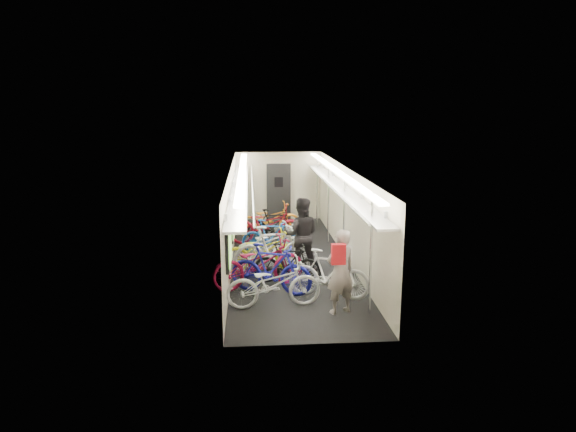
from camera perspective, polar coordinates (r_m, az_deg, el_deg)
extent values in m
plane|color=black|center=(13.61, 0.16, -4.80)|extent=(10.00, 10.00, 0.00)
plane|color=white|center=(13.12, 0.17, 5.29)|extent=(10.00, 10.00, 0.00)
plane|color=beige|center=(13.29, -6.30, 0.05)|extent=(0.00, 10.00, 10.00)
plane|color=beige|center=(13.51, 6.52, 0.25)|extent=(0.00, 10.00, 10.00)
plane|color=beige|center=(18.23, -1.06, 3.36)|extent=(3.00, 0.00, 3.00)
plane|color=beige|center=(8.51, 2.80, -6.74)|extent=(3.00, 0.00, 3.00)
cube|color=black|center=(10.16, -6.67, -3.38)|extent=(0.06, 1.10, 0.80)
cube|color=#B1D95F|center=(10.16, -6.44, -3.38)|extent=(0.02, 0.96, 0.66)
cube|color=black|center=(12.30, -6.27, -0.67)|extent=(0.06, 1.10, 0.80)
cube|color=#B1D95F|center=(12.30, -6.08, -0.67)|extent=(0.02, 0.96, 0.66)
cube|color=black|center=(14.45, -5.99, 1.23)|extent=(0.06, 1.10, 0.80)
cube|color=#B1D95F|center=(14.45, -5.83, 1.23)|extent=(0.02, 0.96, 0.66)
cube|color=black|center=(16.62, -5.78, 2.64)|extent=(0.06, 1.10, 0.80)
cube|color=#B1D95F|center=(16.62, -5.64, 2.64)|extent=(0.02, 0.96, 0.66)
cube|color=yellow|center=(11.21, -6.40, -1.65)|extent=(0.02, 0.22, 0.30)
cube|color=yellow|center=(13.36, -6.08, 0.57)|extent=(0.02, 0.22, 0.30)
cube|color=yellow|center=(15.52, -5.84, 2.17)|extent=(0.02, 0.22, 0.30)
cube|color=black|center=(18.20, -1.04, 2.71)|extent=(0.85, 0.08, 2.00)
cube|color=#999BA0|center=(13.15, -5.41, 3.14)|extent=(0.40, 9.70, 0.05)
cube|color=#999BA0|center=(13.35, 5.66, 3.26)|extent=(0.40, 9.70, 0.05)
cylinder|color=silver|center=(13.13, -3.97, 3.59)|extent=(0.04, 9.70, 0.04)
cylinder|color=silver|center=(13.28, 4.27, 3.68)|extent=(0.04, 9.70, 0.04)
cube|color=white|center=(13.09, -5.09, 4.96)|extent=(0.18, 9.60, 0.04)
cube|color=white|center=(13.28, 5.36, 5.05)|extent=(0.18, 9.60, 0.04)
cylinder|color=silver|center=(9.85, 9.19, -4.25)|extent=(0.05, 0.05, 2.38)
cylinder|color=silver|center=(12.51, 6.24, -0.69)|extent=(0.05, 0.05, 2.38)
cylinder|color=silver|center=(14.92, 4.51, 1.40)|extent=(0.05, 0.05, 2.38)
cylinder|color=silver|center=(17.36, 3.26, 2.91)|extent=(0.05, 0.05, 2.38)
imported|color=silver|center=(10.29, -1.61, -7.52)|extent=(1.95, 0.86, 0.99)
imported|color=#181991|center=(11.01, -1.91, -5.90)|extent=(1.89, 1.16, 1.10)
imported|color=maroon|center=(11.37, -3.28, -5.28)|extent=(2.25, 1.39, 1.12)
imported|color=black|center=(11.66, -0.06, -5.28)|extent=(1.62, 0.77, 0.94)
imported|color=#CFCB13|center=(12.49, -2.91, -3.91)|extent=(2.04, 1.03, 1.02)
imported|color=silver|center=(12.37, -1.66, -3.70)|extent=(2.03, 0.96, 1.17)
imported|color=silver|center=(12.96, -1.99, -3.25)|extent=(2.11, 1.46, 1.05)
imported|color=#1C55AB|center=(13.98, -1.96, -2.31)|extent=(1.65, 0.76, 0.96)
imported|color=maroon|center=(14.95, -2.45, -0.99)|extent=(2.25, 0.96, 1.15)
imported|color=black|center=(15.32, -1.56, -1.00)|extent=(1.63, 0.48, 0.98)
imported|color=orange|center=(15.94, -2.11, -0.37)|extent=(2.08, 1.05, 1.04)
imported|color=white|center=(10.81, 4.57, -6.42)|extent=(1.80, 1.07, 1.05)
imported|color=gray|center=(9.97, 5.84, -6.16)|extent=(0.72, 0.61, 1.67)
imported|color=black|center=(12.41, 1.46, -2.11)|extent=(0.94, 0.76, 1.82)
cube|color=red|center=(9.51, 5.63, -4.24)|extent=(0.26, 0.14, 0.38)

